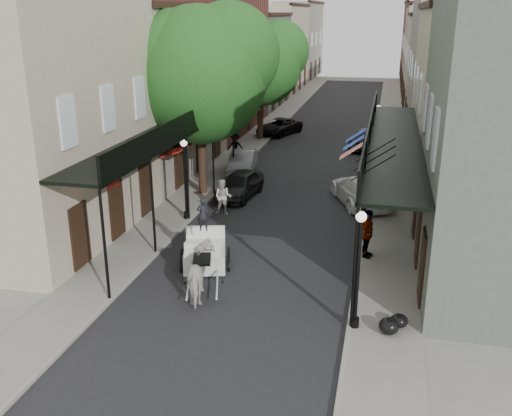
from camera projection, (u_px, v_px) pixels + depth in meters
The scene contains 24 objects.
ground at pixel (240, 287), 20.08m from camera, with size 140.00×140.00×0.00m, color gray.
road at pixel (314, 155), 38.51m from camera, with size 8.00×90.00×0.01m, color black.
sidewalk_left at pixel (242, 151), 39.55m from camera, with size 2.20×90.00×0.12m, color gray.
sidewalk_right at pixel (390, 159), 37.44m from camera, with size 2.20×90.00×0.12m, color gray.
building_row_left at pixel (229, 61), 47.84m from camera, with size 5.00×80.00×10.50m, color #B0A38D.
building_row_right at pixel (443, 65), 44.20m from camera, with size 5.00×80.00×10.50m, color gray.
gallery_left at pixel (176, 130), 26.21m from camera, with size 2.20×18.05×4.88m.
gallery_right at pixel (389, 139), 24.18m from camera, with size 2.20×18.05×4.88m.
tree_near at pixel (208, 69), 28.23m from camera, with size 7.31×6.80×9.63m.
tree_far at pixel (266, 61), 41.36m from camera, with size 6.45×6.00×8.61m.
lamppost_right_near at pixel (358, 269), 16.70m from camera, with size 0.32×0.32×3.71m.
lamppost_left at pixel (185, 178), 25.81m from camera, with size 0.32×0.32×3.71m.
lamppost_right_far at pixel (377, 134), 35.13m from camera, with size 0.32×0.32×3.71m.
horse at pixel (202, 273), 19.09m from camera, with size 0.96×2.11×1.78m, color beige.
carriage at pixel (205, 235), 21.62m from camera, with size 2.27×2.92×2.98m.
pedestrian_walking at pixel (223, 197), 27.02m from camera, with size 0.84×0.65×1.72m, color #B3B3A9.
pedestrian_sidewalk_left at pixel (235, 146), 36.88m from camera, with size 1.07×0.61×1.65m, color gray.
pedestrian_sidewalk_right at pixel (367, 234), 21.96m from camera, with size 1.13×0.47×1.92m, color gray.
car_left_near at pixel (240, 184), 29.63m from camera, with size 1.62×4.03×1.37m, color black.
car_left_mid at pixel (242, 162), 34.04m from camera, with size 1.41×4.04×1.33m, color gray.
car_left_far at pixel (279, 127), 44.88m from camera, with size 2.06×4.47×1.24m, color black.
car_right_near at pixel (360, 190), 28.48m from camera, with size 2.06×5.07×1.47m, color white.
car_right_far at pixel (369, 138), 40.09m from camera, with size 1.87×4.64×1.58m, color black.
trash_bags at pixel (393, 324), 16.99m from camera, with size 0.87×1.02×0.52m.
Camera 1 is at (4.58, -17.50, 9.17)m, focal length 40.00 mm.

